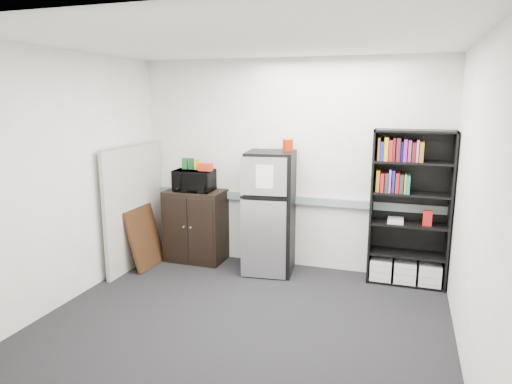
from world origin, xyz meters
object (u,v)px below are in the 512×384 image
bookshelf (410,210)px  microwave (194,180)px  cabinet (196,226)px  cubicle_partition (135,206)px  refrigerator (270,213)px

bookshelf → microwave: (-2.76, -0.08, 0.21)m
cabinet → microwave: 0.63m
bookshelf → microwave: 2.76m
cubicle_partition → microwave: size_ratio=3.15×
microwave → refrigerator: 1.14m
microwave → refrigerator: bearing=-6.3°
microwave → refrigerator: (1.08, -0.06, -0.34)m
cubicle_partition → microwave: cubicle_partition is taller
cubicle_partition → cabinet: (0.67, 0.42, -0.32)m
cabinet → microwave: bearing=-90.0°
cabinet → microwave: size_ratio=1.90×
cubicle_partition → bookshelf: bearing=8.1°
bookshelf → refrigerator: (-1.67, -0.14, -0.13)m
cabinet → refrigerator: (1.08, -0.08, 0.29)m
cabinet → microwave: (0.00, -0.02, 0.63)m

